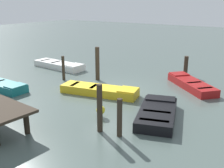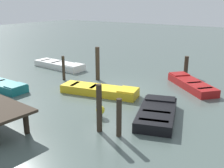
{
  "view_description": "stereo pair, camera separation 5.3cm",
  "coord_description": "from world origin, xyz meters",
  "views": [
    {
      "loc": [
        -7.5,
        11.31,
        4.55
      ],
      "look_at": [
        0.0,
        0.0,
        0.35
      ],
      "focal_mm": 43.43,
      "sensor_mm": 36.0,
      "label": 1
    },
    {
      "loc": [
        -7.55,
        11.28,
        4.55
      ],
      "look_at": [
        0.0,
        0.0,
        0.35
      ],
      "focal_mm": 43.43,
      "sensor_mm": 36.0,
      "label": 2
    }
  ],
  "objects": [
    {
      "name": "mooring_piling_center",
      "position": [
        -2.22,
        4.14,
        0.89
      ],
      "size": [
        0.2,
        0.2,
        1.78
      ],
      "primitive_type": "cylinder",
      "color": "#33281E",
      "rests_on": "ground_plane"
    },
    {
      "name": "mooring_piling_near_left",
      "position": [
        -3.0,
        4.05,
        0.69
      ],
      "size": [
        0.19,
        0.19,
        1.39
      ],
      "primitive_type": "cylinder",
      "color": "#33281E",
      "rests_on": "ground_plane"
    },
    {
      "name": "rowboat_red",
      "position": [
        -3.33,
        -2.75,
        0.22
      ],
      "size": [
        3.38,
        3.18,
        0.46
      ],
      "rotation": [
        0.0,
        0.0,
        5.55
      ],
      "color": "maroon",
      "rests_on": "ground_plane"
    },
    {
      "name": "mooring_piling_near_right",
      "position": [
        -2.2,
        -5.1,
        0.61
      ],
      "size": [
        0.26,
        0.26,
        1.22
      ],
      "primitive_type": "cylinder",
      "color": "#33281E",
      "rests_on": "ground_plane"
    },
    {
      "name": "mooring_piling_far_left",
      "position": [
        3.5,
        -0.06,
        0.72
      ],
      "size": [
        0.17,
        0.17,
        1.44
      ],
      "primitive_type": "cylinder",
      "color": "#33281E",
      "rests_on": "ground_plane"
    },
    {
      "name": "mooring_piling_mid_right",
      "position": [
        1.82,
        -1.19,
        0.99
      ],
      "size": [
        0.25,
        0.25,
        1.97
      ],
      "primitive_type": "cylinder",
      "color": "#33281E",
      "rests_on": "ground_plane"
    },
    {
      "name": "ground_plane",
      "position": [
        0.0,
        0.0,
        0.0
      ],
      "size": [
        80.0,
        80.0,
        0.0
      ],
      "primitive_type": "plane",
      "color": "#4C5B56"
    },
    {
      "name": "rowboat_black",
      "position": [
        -3.47,
        1.93,
        0.22
      ],
      "size": [
        2.27,
        3.36,
        0.46
      ],
      "rotation": [
        0.0,
        0.0,
        5.03
      ],
      "color": "black",
      "rests_on": "ground_plane"
    },
    {
      "name": "rowboat_teal",
      "position": [
        5.01,
        3.11,
        0.22
      ],
      "size": [
        3.27,
        1.1,
        0.46
      ],
      "rotation": [
        0.0,
        0.0,
        3.12
      ],
      "color": "#14666B",
      "rests_on": "ground_plane"
    },
    {
      "name": "rowboat_white",
      "position": [
        5.82,
        -2.06,
        0.22
      ],
      "size": [
        4.08,
        1.4,
        0.46
      ],
      "rotation": [
        0.0,
        0.0,
        3.08
      ],
      "color": "silver",
      "rests_on": "ground_plane"
    },
    {
      "name": "marker_buoy",
      "position": [
        -1.5,
        3.09,
        0.29
      ],
      "size": [
        0.36,
        0.36,
        0.48
      ],
      "color": "#262626",
      "rests_on": "ground_plane"
    },
    {
      "name": "rowboat_yellow",
      "position": [
        0.16,
        0.87,
        0.22
      ],
      "size": [
        4.08,
        1.86,
        0.46
      ],
      "rotation": [
        0.0,
        0.0,
        3.35
      ],
      "color": "gold",
      "rests_on": "ground_plane"
    }
  ]
}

